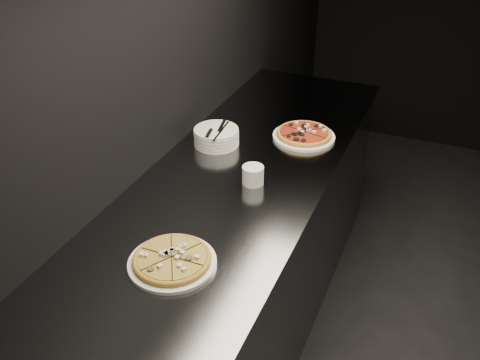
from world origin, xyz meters
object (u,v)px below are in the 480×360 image
at_px(plate_stack, 216,137).
at_px(cutlery, 216,130).
at_px(counter, 239,257).
at_px(ramekin, 253,175).
at_px(pizza_mushroom, 172,260).
at_px(pizza_tomato, 304,134).

distance_m(plate_stack, cutlery, 0.04).
relative_size(counter, ramekin, 27.54).
xyz_separation_m(plate_stack, ramekin, (0.28, -0.25, 0.00)).
height_order(pizza_mushroom, plate_stack, plate_stack).
xyz_separation_m(counter, pizza_mushroom, (0.03, -0.62, 0.48)).
height_order(counter, ramekin, ramekin).
bearing_deg(pizza_mushroom, counter, 92.43).
relative_size(counter, pizza_mushroom, 8.31).
bearing_deg(cutlery, ramekin, -52.06).
bearing_deg(pizza_tomato, ramekin, -98.71).
height_order(pizza_mushroom, ramekin, ramekin).
bearing_deg(counter, pizza_mushroom, -87.57).
distance_m(pizza_mushroom, ramekin, 0.58).
bearing_deg(cutlery, plate_stack, 106.33).
bearing_deg(cutlery, pizza_mushroom, -86.21).
xyz_separation_m(counter, cutlery, (-0.19, 0.19, 0.54)).
relative_size(pizza_mushroom, cutlery, 1.33).
height_order(pizza_mushroom, cutlery, cutlery).
distance_m(pizza_tomato, plate_stack, 0.42).
relative_size(counter, plate_stack, 11.88).
bearing_deg(ramekin, pizza_mushroom, -95.69).
distance_m(counter, plate_stack, 0.57).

